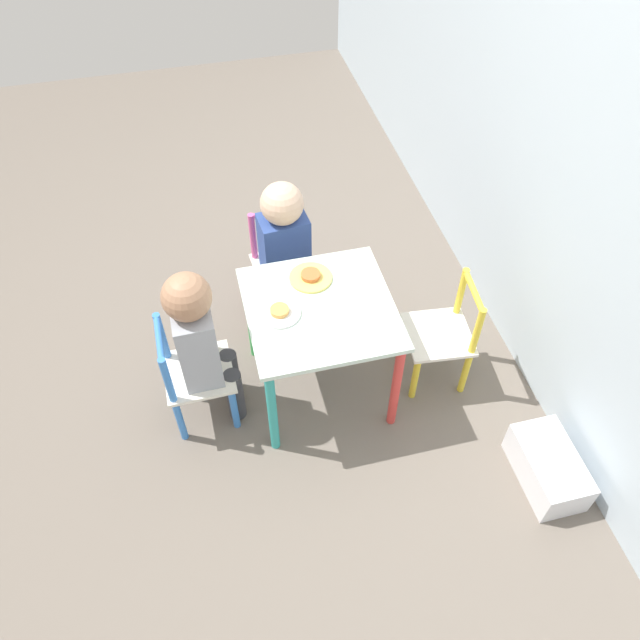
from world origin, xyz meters
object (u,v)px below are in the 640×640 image
chair_blue (193,376)px  plate_front (280,312)px  chair_pink (283,266)px  child_left (285,242)px  storage_bin (548,467)px  chair_yellow (443,336)px  kids_table (320,321)px  child_front (200,337)px  plate_left (311,277)px

chair_blue → plate_front: (-0.01, 0.36, 0.26)m
chair_pink → child_left: size_ratio=0.70×
chair_blue → plate_front: size_ratio=3.31×
child_left → storage_bin: (1.06, 0.77, -0.36)m
plate_front → chair_blue: bearing=-88.4°
chair_pink → chair_yellow: size_ratio=1.00×
kids_table → child_front: (0.01, -0.45, 0.05)m
chair_blue → child_left: size_ratio=0.70×
chair_pink → plate_front: size_ratio=3.31×
kids_table → chair_pink: chair_pink is taller
child_front → plate_left: child_front is taller
storage_bin → plate_left: bearing=-136.7°
child_left → child_front: (0.45, -0.40, 0.02)m
child_left → plate_front: bearing=-109.2°
chair_pink → storage_bin: bearing=-60.9°
child_left → plate_left: bearing=-87.2°
child_front → kids_table: bearing=-90.0°
child_left → child_front: 0.61m
plate_front → plate_left: bearing=135.0°
chair_blue → child_left: child_left is taller
chair_blue → plate_front: bearing=-89.5°
kids_table → chair_yellow: (0.05, 0.50, -0.17)m
chair_pink → child_left: 0.20m
kids_table → chair_pink: 0.53m
child_front → storage_bin: child_front is taller
chair_pink → chair_blue: (0.51, -0.46, 0.00)m
chair_yellow → child_left: size_ratio=0.70×
chair_yellow → plate_front: 0.71m
chair_pink → child_front: (0.51, -0.40, 0.21)m
chair_blue → chair_pink: bearing=-42.8°
plate_front → child_left: bearing=166.3°
child_left → storage_bin: 1.36m
chair_pink → plate_left: bearing=-87.7°
chair_yellow → plate_front: bearing=-88.7°
kids_table → child_front: size_ratio=0.72×
child_left → plate_front: size_ratio=4.70×
child_front → plate_left: bearing=-71.5°
chair_yellow → plate_left: size_ratio=3.06×
kids_table → child_left: child_left is taller
chair_pink → plate_front: 0.58m
chair_pink → storage_bin: chair_pink is taller
chair_blue → chair_yellow: (0.04, 1.01, 0.00)m
plate_front → storage_bin: 1.16m
chair_blue → storage_bin: bearing=-117.4°
chair_blue → storage_bin: 1.39m
storage_bin → child_front: bearing=-117.5°
chair_blue → child_front: bearing=-90.0°
plate_front → storage_bin: bearing=54.8°
kids_table → chair_blue: 0.53m
plate_left → plate_front: size_ratio=1.08×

